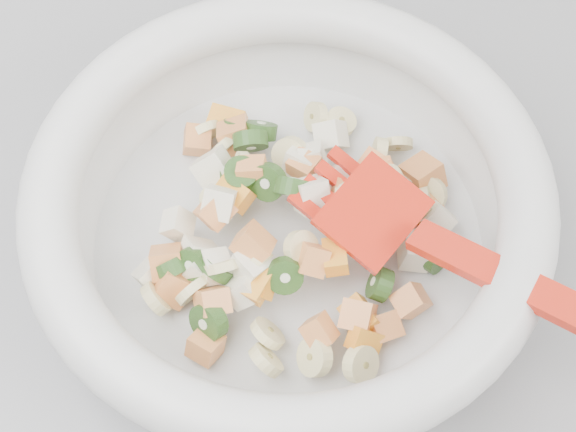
# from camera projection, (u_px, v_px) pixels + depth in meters

# --- Properties ---
(counter) EXTENTS (2.00, 0.60, 0.90)m
(counter) POSITION_uv_depth(u_px,v_px,m) (351.00, 423.00, 1.03)
(counter) COLOR gray
(counter) RESTS_ON ground
(mixing_bowl) EXTENTS (0.46, 0.35, 0.12)m
(mixing_bowl) POSITION_uv_depth(u_px,v_px,m) (289.00, 211.00, 0.59)
(mixing_bowl) COLOR silver
(mixing_bowl) RESTS_ON counter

